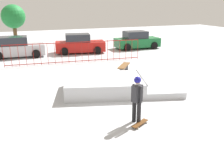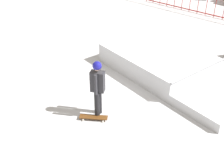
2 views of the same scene
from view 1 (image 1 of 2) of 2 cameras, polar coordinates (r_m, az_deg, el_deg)
ground_plane at (r=11.44m, az=0.16°, el=-2.91°), size 60.00×60.00×0.00m
skate_ramp at (r=11.97m, az=0.49°, el=-0.32°), size 5.91×3.98×0.74m
skater at (r=8.72m, az=5.75°, el=-2.82°), size 0.43×0.41×1.73m
skateboard at (r=8.91m, az=6.43°, el=-8.95°), size 0.79×0.57×0.09m
perimeter_fence at (r=17.96m, az=-8.43°, el=7.26°), size 9.50×0.91×1.50m
park_bench at (r=15.26m, az=2.76°, el=3.92°), size 1.30×1.51×0.48m
parked_car_silver at (r=21.10m, az=-21.02°, el=7.76°), size 4.18×2.08×1.60m
parked_car_red at (r=21.56m, az=-7.43°, el=9.01°), size 4.34×2.48×1.60m
parked_car_green at (r=23.59m, az=5.68°, el=9.86°), size 4.14×2.00×1.60m
distant_tree at (r=24.25m, az=-21.67°, el=14.07°), size 2.06×2.06×3.96m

